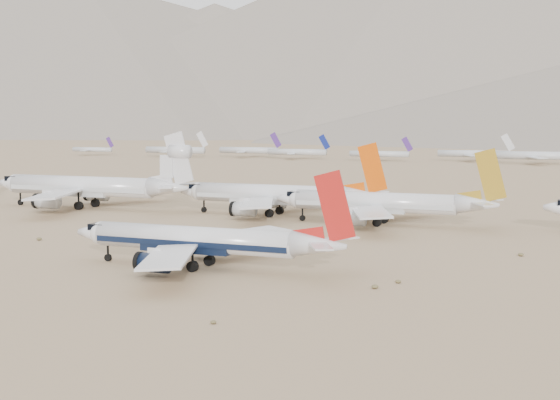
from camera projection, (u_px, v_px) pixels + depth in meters
name	position (u px, v px, depth m)	size (l,w,h in m)	color
ground	(235.00, 272.00, 115.89)	(7000.00, 7000.00, 0.00)	#9B805A
main_airliner	(205.00, 241.00, 118.22)	(44.34, 43.31, 15.65)	silver
row2_gold_tail	(384.00, 203.00, 168.81)	(47.85, 46.79, 17.04)	silver
row2_orange_tail	(277.00, 195.00, 185.21)	(49.91, 48.83, 17.80)	silver
row2_white_trijet	(91.00, 186.00, 200.78)	(56.79, 55.50, 20.12)	silver
desert_scrub	(144.00, 307.00, 93.04)	(261.14, 121.67, 0.63)	brown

